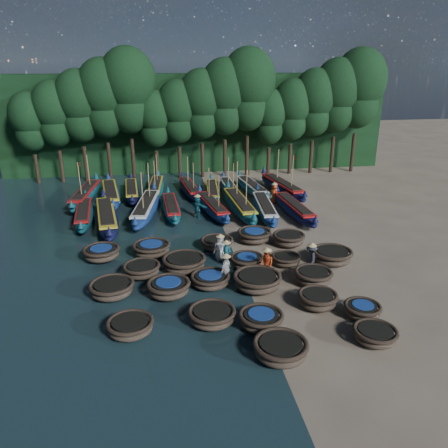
{
  "coord_description": "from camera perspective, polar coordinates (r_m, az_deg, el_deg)",
  "views": [
    {
      "loc": [
        -4.32,
        -23.63,
        11.21
      ],
      "look_at": [
        -0.34,
        2.51,
        1.3
      ],
      "focal_mm": 35.0,
      "sensor_mm": 36.0,
      "label": 1
    }
  ],
  "objects": [
    {
      "name": "coracle_11",
      "position": [
        22.42,
        -7.23,
        -8.25
      ],
      "size": [
        2.38,
        2.38,
        0.82
      ],
      "rotation": [
        0.0,
        0.0,
        0.18
      ],
      "color": "#4B3D2F",
      "rests_on": "ground"
    },
    {
      "name": "long_boat_16",
      "position": [
        39.33,
        3.68,
        4.75
      ],
      "size": [
        2.35,
        7.79,
        1.38
      ],
      "rotation": [
        0.0,
        0.0,
        0.13
      ],
      "color": "#0F4F55",
      "rests_on": "ground"
    },
    {
      "name": "coracle_7",
      "position": [
        19.92,
        4.87,
        -12.29
      ],
      "size": [
        2.04,
        2.04,
        0.74
      ],
      "rotation": [
        0.0,
        0.0,
        0.03
      ],
      "color": "#4B3D2F",
      "rests_on": "ground"
    },
    {
      "name": "coracle_3",
      "position": [
        18.2,
        7.39,
        -15.87
      ],
      "size": [
        2.39,
        2.39,
        0.79
      ],
      "rotation": [
        0.0,
        0.0,
        0.16
      ],
      "color": "#4B3D2F",
      "rests_on": "ground"
    },
    {
      "name": "coracle_23",
      "position": [
        28.72,
        3.98,
        -1.48
      ],
      "size": [
        2.71,
        2.71,
        0.8
      ],
      "rotation": [
        0.0,
        0.0,
        0.37
      ],
      "color": "#4B3D2F",
      "rests_on": "ground"
    },
    {
      "name": "tree_12",
      "position": [
        46.6,
        11.78,
        15.35
      ],
      "size": [
        4.51,
        4.51,
        10.63
      ],
      "color": "black",
      "rests_on": "ground"
    },
    {
      "name": "fisherman_4",
      "position": [
        23.21,
        0.28,
        -5.83
      ],
      "size": [
        0.9,
        1.02,
        1.86
      ],
      "rotation": [
        0.0,
        0.0,
        0.94
      ],
      "color": "silver",
      "rests_on": "ground"
    },
    {
      "name": "coracle_4",
      "position": [
        20.04,
        19.12,
        -13.48
      ],
      "size": [
        2.17,
        2.17,
        0.65
      ],
      "rotation": [
        0.0,
        0.0,
        -0.27
      ],
      "color": "#4B3D2F",
      "rests_on": "ground"
    },
    {
      "name": "tree_6",
      "position": [
        43.92,
        -6.03,
        14.48
      ],
      "size": [
        4.09,
        4.09,
        9.65
      ],
      "color": "black",
      "rests_on": "ground"
    },
    {
      "name": "fisherman_0",
      "position": [
        25.88,
        -0.49,
        -3.01
      ],
      "size": [
        0.87,
        0.65,
        1.8
      ],
      "rotation": [
        0.0,
        0.0,
        6.09
      ],
      "color": "silver",
      "rests_on": "ground"
    },
    {
      "name": "fisherman_2",
      "position": [
        23.87,
        5.57,
        -5.11
      ],
      "size": [
        0.88,
        1.0,
        1.93
      ],
      "rotation": [
        0.0,
        0.0,
        5.02
      ],
      "color": "#CF451B",
      "rests_on": "ground"
    },
    {
      "name": "long_boat_17",
      "position": [
        39.61,
        7.59,
        4.83
      ],
      "size": [
        2.98,
        8.77,
        3.78
      ],
      "rotation": [
        0.0,
        0.0,
        0.17
      ],
      "color": "#10143C",
      "rests_on": "ground"
    },
    {
      "name": "fisherman_3",
      "position": [
        24.87,
        11.32,
        -4.39
      ],
      "size": [
        0.96,
        1.25,
        1.91
      ],
      "rotation": [
        0.0,
        0.0,
        4.38
      ],
      "color": "black",
      "rests_on": "ground"
    },
    {
      "name": "tree_10",
      "position": [
        45.37,
        6.03,
        13.81
      ],
      "size": [
        3.68,
        3.68,
        8.68
      ],
      "color": "black",
      "rests_on": "ground"
    },
    {
      "name": "long_boat_3",
      "position": [
        33.98,
        -10.15,
        2.04
      ],
      "size": [
        2.87,
        8.97,
        3.85
      ],
      "rotation": [
        0.0,
        0.0,
        -0.15
      ],
      "color": "navy",
      "rests_on": "ground"
    },
    {
      "name": "coracle_8",
      "position": [
        21.77,
        12.15,
        -9.59
      ],
      "size": [
        2.24,
        2.24,
        0.78
      ],
      "rotation": [
        0.0,
        0.0,
        0.31
      ],
      "color": "#4B3D2F",
      "rests_on": "ground"
    },
    {
      "name": "long_boat_15",
      "position": [
        39.09,
        0.72,
        4.64
      ],
      "size": [
        1.38,
        7.34,
        3.12
      ],
      "rotation": [
        0.0,
        0.0,
        0.01
      ],
      "color": "navy",
      "rests_on": "ground"
    },
    {
      "name": "coracle_5",
      "position": [
        19.88,
        -12.13,
        -12.92
      ],
      "size": [
        2.46,
        2.46,
        0.69
      ],
      "rotation": [
        0.0,
        0.0,
        -0.33
      ],
      "color": "#4B3D2F",
      "rests_on": "ground"
    },
    {
      "name": "long_boat_9",
      "position": [
        38.69,
        -17.61,
        3.65
      ],
      "size": [
        2.39,
        8.77,
        3.74
      ],
      "rotation": [
        0.0,
        0.0,
        -0.1
      ],
      "color": "#0F4F55",
      "rests_on": "ground"
    },
    {
      "name": "coracle_10",
      "position": [
        22.95,
        -14.42,
        -8.15
      ],
      "size": [
        2.52,
        2.52,
        0.77
      ],
      "rotation": [
        0.0,
        0.0,
        -0.21
      ],
      "color": "#4B3D2F",
      "rests_on": "ground"
    },
    {
      "name": "long_boat_8",
      "position": [
        33.99,
        9.12,
        2.02
      ],
      "size": [
        2.04,
        8.27,
        1.46
      ],
      "rotation": [
        0.0,
        0.0,
        0.07
      ],
      "color": "#10143C",
      "rests_on": "ground"
    },
    {
      "name": "tree_5",
      "position": [
        43.94,
        -9.08,
        13.46
      ],
      "size": [
        3.68,
        3.68,
        8.68
      ],
      "color": "black",
      "rests_on": "ground"
    },
    {
      "name": "long_boat_7",
      "position": [
        33.79,
        5.32,
        2.07
      ],
      "size": [
        2.06,
        8.2,
        1.45
      ],
      "rotation": [
        0.0,
        0.0,
        -0.08
      ],
      "color": "navy",
      "rests_on": "ground"
    },
    {
      "name": "tree_9",
      "position": [
        44.62,
        3.16,
        17.26
      ],
      "size": [
        5.34,
        5.34,
        12.58
      ],
      "color": "black",
      "rests_on": "ground"
    },
    {
      "name": "long_boat_4",
      "position": [
        34.19,
        -6.89,
        2.13
      ],
      "size": [
        1.59,
        7.39,
        1.3
      ],
      "rotation": [
        0.0,
        0.0,
        0.04
      ],
      "color": "#0F4F55",
      "rests_on": "ground"
    },
    {
      "name": "coracle_14",
      "position": [
        23.84,
        11.6,
        -6.7
      ],
      "size": [
        2.21,
        2.21,
        0.8
      ],
      "rotation": [
        0.0,
        0.0,
        0.2
      ],
      "color": "#4B3D2F",
      "rests_on": "ground"
    },
    {
      "name": "foliage_wall",
      "position": [
        47.73,
        -3.48,
        13.04
      ],
      "size": [
        40.0,
        3.0,
        10.0
      ],
      "primitive_type": "cube",
      "color": "black",
      "rests_on": "ground"
    },
    {
      "name": "tree_1",
      "position": [
        44.86,
        -21.28,
        13.37
      ],
      "size": [
        4.09,
        4.09,
        9.65
      ],
      "color": "black",
      "rests_on": "ground"
    },
    {
      "name": "coracle_19",
      "position": [
        26.44,
        13.94,
        -4.03
      ],
      "size": [
        2.76,
        2.76,
        0.85
      ],
      "rotation": [
        0.0,
        0.0,
        0.3
      ],
      "color": "#4B3D2F",
      "rests_on": "ground"
    },
    {
      "name": "long_boat_14",
      "position": [
        38.27,
        -1.53,
        4.28
      ],
      "size": [
        1.86,
        7.32,
        1.29
      ],
      "rotation": [
        0.0,
        0.0,
        -0.08
      ],
      "color": "#0F4F55",
      "rests_on": "ground"
    },
    {
      "name": "long_boat_13",
      "position": [
        39.17,
        -4.51,
        4.62
      ],
      "size": [
        2.18,
        7.41,
        3.17
      ],
      "rotation": [
        0.0,
        0.0,
        0.12
      ],
      "color": "#10143C",
      "rests_on": "ground"
    },
    {
      "name": "coracle_13",
      "position": [
        22.95,
        4.37,
        -7.38
      ],
      "size": [
        2.99,
        2.99,
        0.85
      ],
      "rotation": [
        0.0,
        0.0,
        -0.31
      ],
      "color": "#4B3D2F",
      "rests_on": "ground"
    },
    {
      "name": "fisherman_6",
      "position": [
        36.65,
        6.57,
        4.09
      ],
      "size": [
        0.84,
        0.98,
        1.9
      ],
      "rotation": [
        0.0,
        0.0,
        5.14
      ],
      "color": "#CF451B",
      "rests_on": "ground"
    },
    {
      "name": "long_boat_6",
      "position": [
        34.26,
        2.02,
        2.5
      ],
      "size": [
        2.05,
        8.93,
        3.8
      ],
      "rotation": [
        0.0,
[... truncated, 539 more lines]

